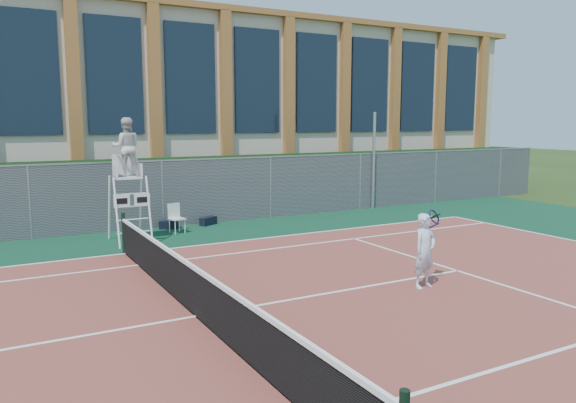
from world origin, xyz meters
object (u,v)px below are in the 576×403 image
steel_pole (374,161)px  tennis_player (425,250)px  umpire_chair (126,151)px  plastic_chair (175,216)px

steel_pole → tennis_player: bearing=-121.8°
steel_pole → umpire_chair: (-10.09, -1.65, 0.73)m
steel_pole → plastic_chair: (-8.51, -1.01, -1.37)m
steel_pole → plastic_chair: 8.68m
umpire_chair → plastic_chair: (1.59, 0.64, -2.11)m
plastic_chair → umpire_chair: bearing=-157.9°
steel_pole → plastic_chair: steel_pole is taller
tennis_player → steel_pole: bearing=58.2°
plastic_chair → tennis_player: (2.74, -8.31, 0.27)m
plastic_chair → steel_pole: bearing=6.8°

